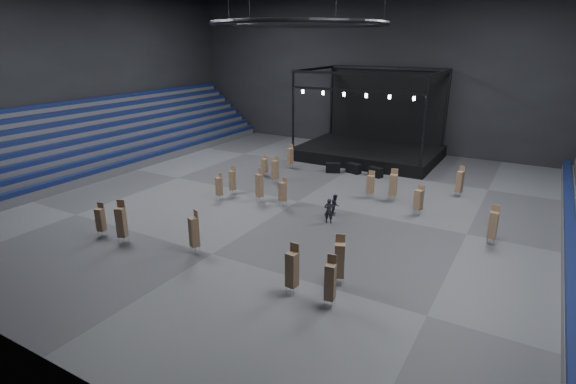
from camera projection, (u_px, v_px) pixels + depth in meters
The scene contains 29 objects.
floor at pixel (298, 201), 35.01m from camera, with size 50.00×50.00×0.00m, color #4B4B4D.
wall_back at pixel (390, 68), 49.33m from camera, with size 50.00×0.20×18.00m, color black.
wall_left at pixel (75, 72), 43.95m from camera, with size 0.20×42.00×18.00m, color black.
bleachers_left at pixel (99, 146), 45.31m from camera, with size 7.20×40.00×6.40m.
stage at pixel (371, 144), 47.86m from camera, with size 14.00×10.00×9.20m.
truss_ring at pixel (299, 24), 30.83m from camera, with size 12.30×12.30×5.15m.
flight_case_left at pixel (333, 168), 42.53m from camera, with size 1.37×0.68×0.91m, color black.
flight_case_mid at pixel (354, 168), 42.32m from camera, with size 1.37×0.69×0.91m, color black.
flight_case_right at pixel (376, 172), 41.18m from camera, with size 1.32×0.66×0.88m, color black.
chair_stack_0 at pixel (275, 169), 39.10m from camera, with size 0.53×0.53×2.42m.
chair_stack_1 at pixel (265, 165), 41.13m from camera, with size 0.51×0.51×1.95m.
chair_stack_2 at pixel (393, 184), 34.70m from camera, with size 0.62×0.62×2.56m.
chair_stack_3 at pixel (493, 224), 27.31m from camera, with size 0.50×0.50×2.52m.
chair_stack_4 at pixel (340, 259), 22.76m from camera, with size 0.66×0.66×2.71m.
chair_stack_5 at pixel (460, 181), 35.68m from camera, with size 0.56×0.56×2.51m.
chair_stack_6 at pixel (232, 180), 36.33m from camera, with size 0.44×0.44×2.33m.
chair_stack_7 at pixel (292, 269), 21.87m from camera, with size 0.56×0.56×2.67m.
chair_stack_8 at pixel (121, 221), 27.46m from camera, with size 0.67×0.67×2.76m.
chair_stack_9 at pixel (283, 191), 33.74m from camera, with size 0.63×0.63×2.20m.
chair_stack_10 at pixel (219, 186), 35.09m from camera, with size 0.53×0.53×2.14m.
chair_stack_11 at pixel (101, 219), 28.46m from camera, with size 0.55×0.55×2.24m.
chair_stack_12 at pixel (330, 281), 20.83m from camera, with size 0.53×0.53×2.63m.
chair_stack_13 at pixel (194, 231), 26.20m from camera, with size 0.63×0.63×2.65m.
chair_stack_14 at pixel (371, 184), 35.35m from camera, with size 0.57×0.57×2.22m.
chair_stack_15 at pixel (419, 199), 31.93m from camera, with size 0.64×0.64×2.23m.
chair_stack_16 at pixel (290, 156), 43.68m from camera, with size 0.59×0.59×2.35m.
chair_stack_17 at pixel (260, 185), 34.59m from camera, with size 0.55×0.55×2.64m.
man_center at pixel (329, 211), 30.63m from camera, with size 0.64×0.42×1.76m, color black.
crew_member at pixel (335, 204), 32.18m from camera, with size 0.73×0.57×1.50m, color black.
Camera 1 is at (15.78, -28.89, 11.96)m, focal length 28.00 mm.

